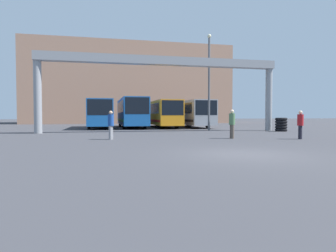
# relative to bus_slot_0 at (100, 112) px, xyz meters

# --- Properties ---
(ground_plane) EXTENTS (200.00, 200.00, 0.00)m
(ground_plane) POSITION_rel_bus_slot_0_xyz_m (5.24, -23.66, -1.74)
(ground_plane) COLOR #38383D
(building_backdrop) EXTENTS (35.35, 12.00, 13.77)m
(building_backdrop) POSITION_rel_bus_slot_0_xyz_m (5.24, 21.81, 5.14)
(building_backdrop) COLOR tan
(building_backdrop) RESTS_ON ground
(overhead_gantry) EXTENTS (20.46, 0.80, 6.35)m
(overhead_gantry) POSITION_rel_bus_slot_0_xyz_m (5.24, -8.80, 3.43)
(overhead_gantry) COLOR gray
(overhead_gantry) RESTS_ON ground
(bus_slot_0) EXTENTS (2.54, 10.06, 3.01)m
(bus_slot_0) POSITION_rel_bus_slot_0_xyz_m (0.00, 0.00, 0.00)
(bus_slot_0) COLOR #1959A5
(bus_slot_0) RESTS_ON ground
(bus_slot_1) EXTENTS (2.57, 11.48, 3.24)m
(bus_slot_1) POSITION_rel_bus_slot_0_xyz_m (3.50, 0.71, 0.13)
(bus_slot_1) COLOR #1959A5
(bus_slot_1) RESTS_ON ground
(bus_slot_2) EXTENTS (2.45, 11.65, 2.99)m
(bus_slot_2) POSITION_rel_bus_slot_0_xyz_m (6.99, 0.79, -0.01)
(bus_slot_2) COLOR orange
(bus_slot_2) RESTS_ON ground
(bus_slot_3) EXTENTS (2.55, 11.61, 3.03)m
(bus_slot_3) POSITION_rel_bus_slot_0_xyz_m (10.49, 0.78, 0.01)
(bus_slot_3) COLOR #999EA5
(bus_slot_3) RESTS_ON ground
(pedestrian_near_left) EXTENTS (0.37, 0.37, 1.76)m
(pedestrian_near_left) POSITION_rel_bus_slot_0_xyz_m (7.91, -16.72, -0.80)
(pedestrian_near_left) COLOR brown
(pedestrian_near_left) RESTS_ON ground
(pedestrian_mid_left) EXTENTS (0.35, 0.35, 1.70)m
(pedestrian_mid_left) POSITION_rel_bus_slot_0_xyz_m (11.66, -18.06, -0.84)
(pedestrian_mid_left) COLOR black
(pedestrian_mid_left) RESTS_ON ground
(pedestrian_near_right) EXTENTS (0.35, 0.35, 1.69)m
(pedestrian_near_right) POSITION_rel_bus_slot_0_xyz_m (0.65, -15.86, -0.84)
(pedestrian_near_right) COLOR gray
(pedestrian_near_right) RESTS_ON ground
(tire_stack) EXTENTS (1.04, 1.04, 1.20)m
(tire_stack) POSITION_rel_bus_slot_0_xyz_m (15.59, -10.17, -1.14)
(tire_stack) COLOR black
(tire_stack) RESTS_ON ground
(lamp_post) EXTENTS (0.36, 0.36, 8.96)m
(lamp_post) POSITION_rel_bus_slot_0_xyz_m (10.00, -7.06, 3.11)
(lamp_post) COLOR #595B60
(lamp_post) RESTS_ON ground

